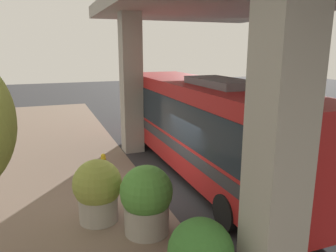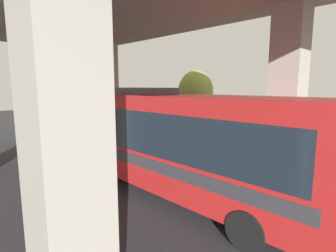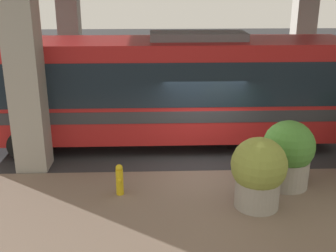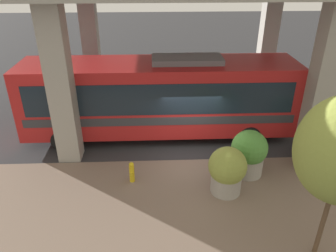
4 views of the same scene
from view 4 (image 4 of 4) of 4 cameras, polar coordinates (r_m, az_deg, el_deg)
ground_plane at (r=13.93m, az=4.26°, el=-5.93°), size 80.00×80.00×0.00m
sidewalk_strip at (r=11.57m, az=5.93°, el=-14.14°), size 6.00×40.00×0.02m
bus at (r=14.90m, az=-1.48°, el=5.45°), size 2.78×12.19×3.80m
fire_hydrant at (r=12.52m, az=-6.32°, el=-7.97°), size 0.41×0.19×0.87m
planter_front at (r=11.86m, az=10.27°, el=-7.62°), size 1.37×1.37×1.81m
planter_middle at (r=14.21m, az=24.05°, el=-3.90°), size 1.26×1.26×1.69m
planter_back at (r=12.99m, az=13.90°, el=-4.55°), size 1.39×1.39×1.86m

